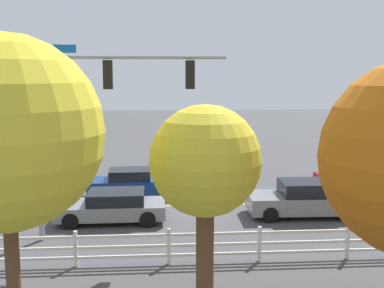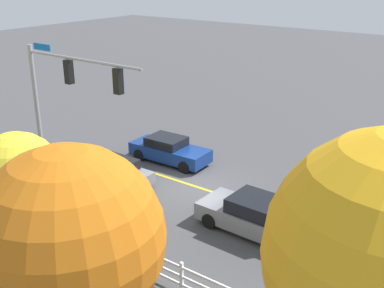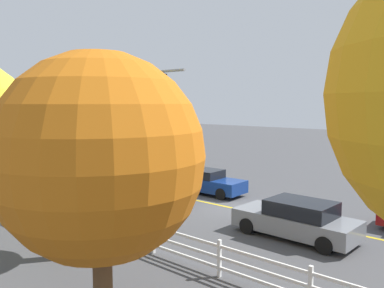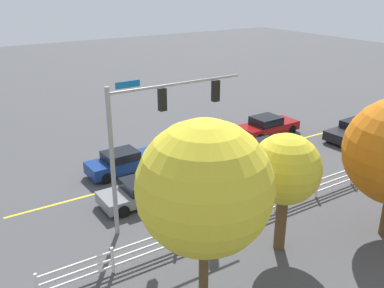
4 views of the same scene
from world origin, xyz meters
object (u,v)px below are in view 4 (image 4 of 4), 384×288
Objects in this scene: tree_3 at (205,188)px; car_0 at (124,162)px; car_3 at (268,126)px; car_4 at (259,155)px; car_1 at (143,190)px; car_2 at (355,131)px; tree_0 at (285,170)px.

car_0 is at bearing -100.75° from tree_3.
tree_3 is (14.00, 12.10, 3.94)m from car_3.
car_0 is 0.94× the size of car_3.
car_3 is 0.70× the size of tree_3.
car_4 is at bearing -140.02° from tree_3.
car_1 is at bearing -101.25° from tree_3.
car_4 is (-8.09, -0.21, 0.10)m from car_1.
car_4 is at bearing -179.02° from car_1.
car_0 is 12.56m from tree_3.
car_0 is 0.96× the size of car_2.
tree_3 reaches higher than tree_0.
car_2 is 6.18m from car_3.
car_3 is 1.01× the size of car_4.
car_3 is at bearing -130.18° from tree_0.
car_3 is 14.79m from tree_0.
tree_0 is at bearing -79.45° from car_0.
car_0 reaches higher than car_2.
car_1 is at bearing -2.70° from car_2.
car_2 is at bearing -156.93° from tree_3.
car_1 is at bearing -101.96° from car_0.
car_1 is 0.64× the size of tree_3.
tree_0 is (13.87, 6.86, 3.01)m from car_2.
tree_3 is at bearing 41.52° from car_4.
tree_0 reaches higher than car_1.
car_4 is 9.14m from tree_0.
car_4 is (8.87, -0.21, 0.07)m from car_2.
car_4 reaches higher than car_2.
car_1 is 0.91× the size of car_3.
car_2 is at bearing -179.80° from car_4.
car_0 reaches higher than car_1.
car_2 is at bearing -153.69° from tree_0.
car_2 is (-16.96, -0.00, 0.02)m from car_1.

